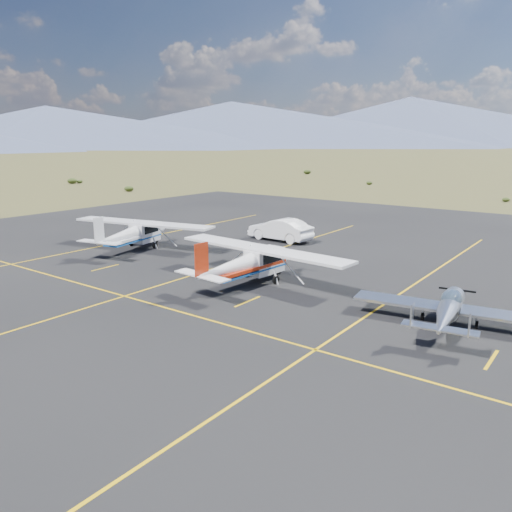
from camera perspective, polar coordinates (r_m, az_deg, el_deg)
ground at (r=23.55m, az=18.44°, el=-6.57°), size 1600.00×1600.00×0.00m
apron at (r=26.37m, az=3.87°, el=-3.79°), size 72.00×72.00×0.02m
aircraft_low_wing at (r=22.28m, az=21.20°, el=-5.61°), size 5.97×8.25×1.78m
aircraft_cessna at (r=26.80m, az=-0.83°, el=-0.68°), size 6.73×11.21×2.83m
aircraft_plain at (r=36.23m, az=-13.82°, el=2.60°), size 7.07×11.19×2.83m
sedan at (r=38.72m, az=2.78°, el=3.04°), size 2.03×5.25×1.70m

